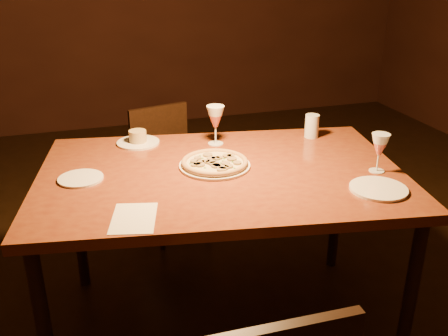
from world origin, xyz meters
name	(u,v)px	position (x,y,z in m)	size (l,w,h in m)	color
dining_table	(221,186)	(0.02, 0.25, 0.75)	(1.67, 1.23, 0.82)	brown
chair_far	(168,164)	(-0.03, 1.26, 0.45)	(0.46, 0.46, 0.80)	black
pizza_plate	(215,163)	(0.00, 0.30, 0.84)	(0.31, 0.31, 0.03)	white
ramekin_saucer	(138,139)	(-0.27, 0.69, 0.84)	(0.21, 0.21, 0.07)	white
wine_glass_far	(216,125)	(0.09, 0.57, 0.91)	(0.09, 0.09, 0.19)	#C25751
wine_glass_right	(379,153)	(0.64, 0.05, 0.90)	(0.08, 0.08, 0.17)	#C25751
water_tumbler	(312,126)	(0.57, 0.52, 0.88)	(0.07, 0.07, 0.12)	silver
side_plate_left	(81,178)	(-0.56, 0.34, 0.82)	(0.18, 0.18, 0.01)	white
side_plate_near	(378,189)	(0.55, -0.11, 0.82)	(0.22, 0.22, 0.01)	white
menu_card	(134,218)	(-0.39, -0.05, 0.82)	(0.15, 0.22, 0.00)	silver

